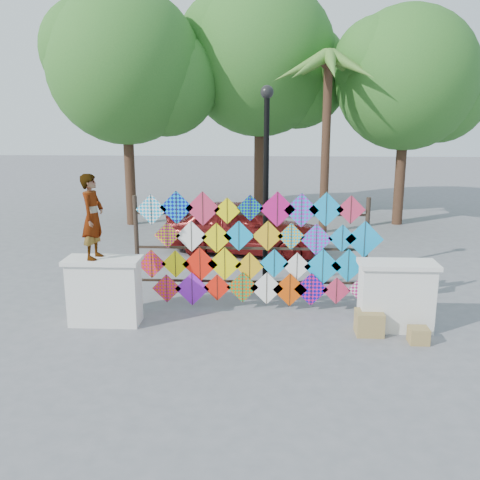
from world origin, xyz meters
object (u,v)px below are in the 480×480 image
Objects in this scene: sedan at (245,227)px; lamppost at (266,170)px; kite_rack at (256,251)px; vendor_woman at (93,217)px.

sedan is 3.73m from lamppost.
kite_rack is 1.96m from lamppost.
lamppost is (0.58, -3.14, 1.93)m from sedan.
vendor_woman reaches higher than sedan.
kite_rack is 3.18× the size of vendor_woman.
vendor_woman is 0.35× the size of lamppost.
sedan is 1.00× the size of lamppost.
lamppost is at bearing -48.84° from vendor_woman.
kite_rack is at bearing -161.22° from sedan.
lamppost reaches higher than sedan.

